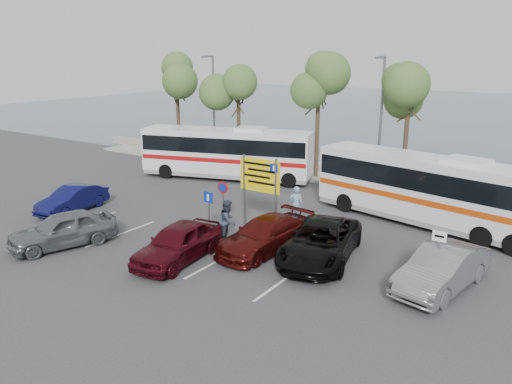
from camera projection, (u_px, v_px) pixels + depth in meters
The scene contains 25 objects.
ground at pixel (202, 245), 22.34m from camera, with size 120.00×120.00×0.00m, color #363739.
kerb_strip at pixel (336, 180), 33.53m from camera, with size 44.00×2.40×0.15m, color #9C998E.
seawall at pixel (348, 171), 35.07m from camera, with size 48.00×0.80×0.60m, color gray.
sea at pixel (475, 114), 70.38m from camera, with size 140.00×140.00×0.00m, color #405967.
tree_far_left at pixel (177, 79), 39.36m from camera, with size 3.20×3.20×7.60m.
tree_left at pixel (238, 86), 36.23m from camera, with size 3.20×3.20×7.20m.
tree_mid at pixel (319, 79), 32.57m from camera, with size 3.20×3.20×8.00m.
tree_right at pixel (410, 91), 29.49m from camera, with size 3.20×3.20×7.40m.
street_lamp_left at pixel (213, 105), 37.29m from camera, with size 0.45×1.15×8.01m.
street_lamp_right at pixel (381, 116), 30.32m from camera, with size 0.45×1.15×8.01m.
direction_sign at pixel (260, 181), 23.71m from camera, with size 2.20×0.12×3.60m.
sign_no_stop at pixel (223, 197), 24.15m from camera, with size 0.60×0.08×2.35m.
sign_parking at pixel (209, 208), 22.69m from camera, with size 0.50×0.07×2.25m.
sign_taxi at pixel (438, 251), 17.90m from camera, with size 0.50×0.07×2.20m.
lane_markings at pixel (168, 246), 22.15m from camera, with size 12.02×4.20×0.01m, color silver, non-canonical shape.
coach_bus_left at pixel (227, 155), 33.78m from camera, with size 11.75×5.73×3.60m.
coach_bus_right at pixel (428, 192), 24.60m from camera, with size 11.87×4.82×3.62m.
car_silver_a at pixel (63, 229), 22.01m from camera, with size 1.85×4.59×1.56m, color slate.
car_blue at pixel (73, 199), 26.95m from camera, with size 1.45×4.16×1.37m, color #10114B.
car_maroon at pixel (265, 235), 21.45m from camera, with size 2.04×5.01×1.46m, color #4F0F0D.
car_red at pixel (178, 243), 20.43m from camera, with size 1.86×4.63×1.58m, color #4C0A15.
suv_black at pixel (321, 242), 20.58m from camera, with size 2.59×5.61×1.56m, color black.
car_silver_b at pixel (442, 269), 17.97m from camera, with size 1.67×4.80×1.58m, color gray.
pedestrian_near at pixel (296, 205), 25.01m from camera, with size 0.70×0.46×1.92m, color #86A4C4.
pedestrian_far at pixel (228, 221), 22.48m from camera, with size 0.96×0.75×1.97m, color #343C4E.
Camera 1 is at (13.64, -16.01, 8.26)m, focal length 35.00 mm.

